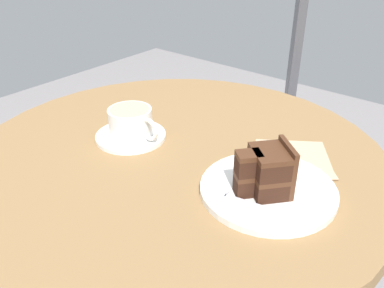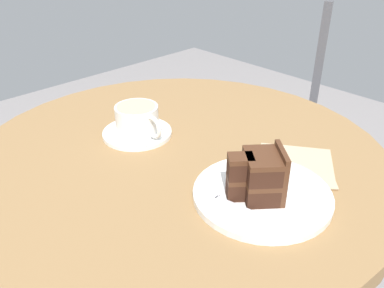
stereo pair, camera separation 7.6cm
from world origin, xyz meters
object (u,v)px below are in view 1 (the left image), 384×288
at_px(coffee_cup, 131,122).
at_px(cafe_chair, 265,98).
at_px(napkin, 293,160).
at_px(saucer, 131,136).
at_px(teaspoon, 146,141).
at_px(fork, 236,199).
at_px(cake_slice, 267,171).
at_px(cake_plate, 268,189).

bearing_deg(coffee_cup, cafe_chair, 96.27).
bearing_deg(napkin, saucer, -156.37).
height_order(coffee_cup, teaspoon, coffee_cup).
distance_m(teaspoon, napkin, 0.30).
height_order(fork, napkin, fork).
height_order(saucer, napkin, saucer).
bearing_deg(fork, cake_slice, -124.25).
bearing_deg(napkin, cake_plate, -83.33).
distance_m(napkin, cafe_chair, 0.71).
height_order(saucer, coffee_cup, coffee_cup).
bearing_deg(cake_plate, cake_slice, -81.46).
bearing_deg(coffee_cup, napkin, 23.67).
distance_m(saucer, fork, 0.31).
bearing_deg(napkin, teaspoon, -151.91).
xyz_separation_m(cake_plate, cake_slice, (0.00, -0.02, 0.05)).
bearing_deg(cafe_chair, cake_slice, 2.05).
xyz_separation_m(cake_plate, napkin, (-0.01, 0.12, -0.00)).
xyz_separation_m(coffee_cup, fork, (0.30, -0.06, -0.02)).
distance_m(saucer, coffee_cup, 0.03).
xyz_separation_m(saucer, coffee_cup, (0.00, 0.00, 0.03)).
bearing_deg(saucer, teaspoon, -4.49).
bearing_deg(cake_plate, coffee_cup, -177.67).
bearing_deg(teaspoon, saucer, -115.33).
xyz_separation_m(saucer, cafe_chair, (-0.07, 0.71, -0.17)).
relative_size(saucer, fork, 1.08).
bearing_deg(fork, teaspoon, -21.64).
relative_size(teaspoon, cake_plate, 0.39).
relative_size(fork, cafe_chair, 0.15).
distance_m(fork, napkin, 0.19).
relative_size(fork, napkin, 0.69).
bearing_deg(teaspoon, fork, 58.02).
xyz_separation_m(cake_slice, cafe_chair, (-0.40, 0.71, -0.21)).
bearing_deg(coffee_cup, cake_slice, -0.39).
bearing_deg(cake_slice, napkin, 96.88).
bearing_deg(cake_plate, napkin, 96.67).
bearing_deg(fork, cafe_chair, -74.19).
height_order(coffee_cup, cake_plate, coffee_cup).
bearing_deg(coffee_cup, teaspoon, -6.36).
xyz_separation_m(saucer, napkin, (0.31, 0.14, -0.00)).
bearing_deg(coffee_cup, fork, -10.42).
bearing_deg(teaspoon, napkin, 97.24).
relative_size(napkin, cafe_chair, 0.22).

